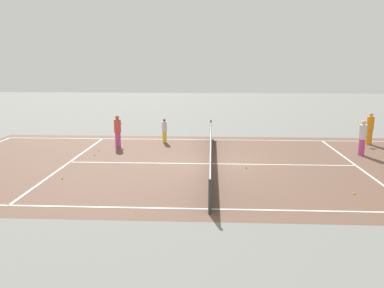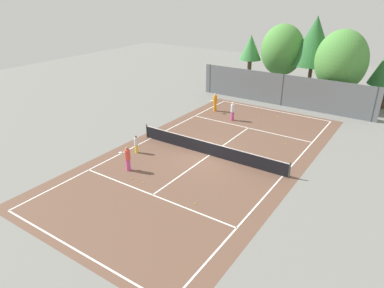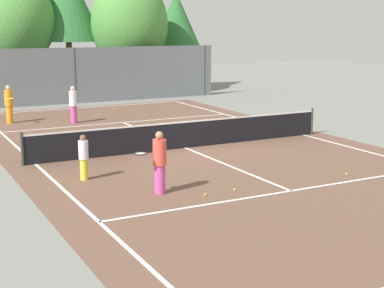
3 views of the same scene
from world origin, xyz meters
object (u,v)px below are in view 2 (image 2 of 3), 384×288
object	(u,v)px
player_0	(215,102)
tennis_ball_4	(278,116)
player_1	(233,111)
tennis_ball_1	(259,118)
tennis_ball_0	(132,179)
player_2	(136,144)
tennis_ball_5	(143,183)
tennis_ball_3	(195,203)
tennis_ball_2	(286,144)
player_3	(128,158)
tennis_ball_6	(228,149)

from	to	relation	value
player_0	tennis_ball_4	xyz separation A→B (m)	(5.77, 1.83, -0.87)
player_1	tennis_ball_1	xyz separation A→B (m)	(1.82, 1.82, -0.85)
tennis_ball_0	player_0	bearing A→B (deg)	99.38
player_2	tennis_ball_1	xyz separation A→B (m)	(4.43, 11.78, -0.66)
tennis_ball_5	tennis_ball_4	bearing A→B (deg)	81.45
tennis_ball_3	player_2	bearing A→B (deg)	156.41
tennis_ball_1	tennis_ball_2	world-z (taller)	same
tennis_ball_2	player_3	bearing A→B (deg)	-125.83
player_1	player_2	xyz separation A→B (m)	(-2.61, -9.95, -0.19)
player_1	tennis_ball_3	distance (m)	13.93
player_1	player_3	xyz separation A→B (m)	(-1.24, -12.28, 0.00)
tennis_ball_0	tennis_ball_2	xyz separation A→B (m)	(6.17, 10.67, 0.00)
player_2	tennis_ball_0	size ratio (longest dim) A/B	20.41
player_1	player_2	world-z (taller)	player_1
player_1	player_2	distance (m)	10.29
player_2	tennis_ball_2	world-z (taller)	player_2
player_0	tennis_ball_1	xyz separation A→B (m)	(4.45, 0.46, -0.87)
player_3	tennis_ball_6	distance (m)	7.63
tennis_ball_4	tennis_ball_6	world-z (taller)	same
player_1	tennis_ball_4	xyz separation A→B (m)	(3.13, 3.19, -0.85)
tennis_ball_4	tennis_ball_5	bearing A→B (deg)	-98.55
player_3	tennis_ball_4	bearing A→B (deg)	74.23
tennis_ball_2	tennis_ball_6	world-z (taller)	same
tennis_ball_1	tennis_ball_5	distance (m)	14.87
player_0	player_1	distance (m)	2.97
player_0	player_3	world-z (taller)	player_0
player_0	tennis_ball_0	distance (m)	14.63
tennis_ball_4	tennis_ball_2	bearing A→B (deg)	-63.43
player_0	tennis_ball_3	xyz separation A→B (m)	(7.26, -14.47, -0.87)
player_2	tennis_ball_2	bearing A→B (deg)	41.64
player_2	player_3	distance (m)	2.71
tennis_ball_1	tennis_ball_0	bearing A→B (deg)	-97.95
tennis_ball_2	tennis_ball_6	bearing A→B (deg)	-133.04
player_1	tennis_ball_6	distance (m)	6.46
player_0	tennis_ball_2	size ratio (longest dim) A/B	26.58
player_1	tennis_ball_0	distance (m)	13.07
tennis_ball_4	tennis_ball_6	distance (m)	9.01
player_1	tennis_ball_0	bearing A→B (deg)	-91.12
tennis_ball_1	tennis_ball_4	size ratio (longest dim) A/B	1.00
tennis_ball_0	tennis_ball_3	distance (m)	4.88
player_1	tennis_ball_2	xyz separation A→B (m)	(5.91, -2.37, -0.85)
tennis_ball_5	tennis_ball_0	bearing A→B (deg)	-177.63
player_3	tennis_ball_5	xyz separation A→B (m)	(1.94, -0.72, -0.85)
tennis_ball_2	tennis_ball_4	xyz separation A→B (m)	(-2.78, 5.57, 0.00)
player_3	tennis_ball_5	distance (m)	2.23
tennis_ball_6	player_0	bearing A→B (deg)	126.67
player_2	tennis_ball_3	distance (m)	7.92
player_2	player_3	xyz separation A→B (m)	(1.37, -2.33, 0.19)
tennis_ball_4	tennis_ball_5	size ratio (longest dim) A/B	1.00
tennis_ball_2	player_2	bearing A→B (deg)	-138.36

